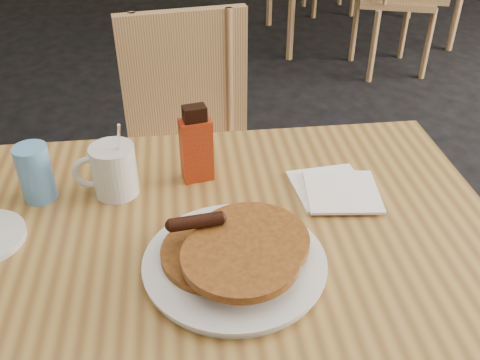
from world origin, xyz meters
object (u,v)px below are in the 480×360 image
object	(u,v)px
pancake_plate	(235,257)
blue_tumbler	(35,173)
syrup_bottle	(196,146)
main_table	(201,252)
coffee_mug	(113,170)
chair_main_far	(189,132)

from	to	relation	value
pancake_plate	blue_tumbler	size ratio (longest dim) A/B	2.68
syrup_bottle	blue_tumbler	world-z (taller)	syrup_bottle
syrup_bottle	blue_tumbler	bearing A→B (deg)	174.74
main_table	coffee_mug	bearing A→B (deg)	134.65
chair_main_far	coffee_mug	xyz separation A→B (m)	(-0.18, -0.60, 0.26)
main_table	coffee_mug	world-z (taller)	coffee_mug
coffee_mug	pancake_plate	bearing A→B (deg)	-46.03
main_table	syrup_bottle	size ratio (longest dim) A/B	7.16
syrup_bottle	coffee_mug	bearing A→B (deg)	-179.84
main_table	pancake_plate	size ratio (longest dim) A/B	3.85
pancake_plate	chair_main_far	bearing A→B (deg)	91.92
pancake_plate	coffee_mug	world-z (taller)	coffee_mug
main_table	coffee_mug	distance (m)	0.25
pancake_plate	coffee_mug	xyz separation A→B (m)	(-0.21, 0.26, 0.03)
chair_main_far	syrup_bottle	bearing A→B (deg)	-97.37
coffee_mug	blue_tumbler	world-z (taller)	coffee_mug
main_table	chair_main_far	size ratio (longest dim) A/B	1.33
main_table	blue_tumbler	bearing A→B (deg)	151.67
syrup_bottle	blue_tumbler	size ratio (longest dim) A/B	1.44
main_table	pancake_plate	xyz separation A→B (m)	(0.05, -0.10, 0.07)
coffee_mug	main_table	bearing A→B (deg)	-40.87
blue_tumbler	main_table	bearing A→B (deg)	-28.33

